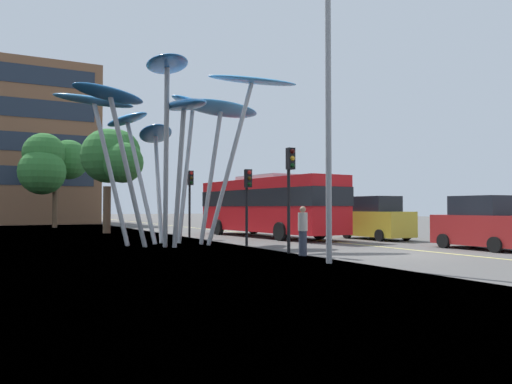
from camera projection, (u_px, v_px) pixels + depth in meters
ground at (387, 256)px, 18.07m from camera, size 120.00×240.00×0.10m
red_bus at (267, 203)px, 29.07m from camera, size 3.61×11.71×3.56m
leaf_sculpture at (171, 115)px, 23.11m from camera, size 10.45×11.15×7.91m
traffic_light_kerb_near at (290, 177)px, 18.60m from camera, size 0.28×0.42×3.91m
traffic_light_kerb_far at (248, 190)px, 22.24m from camera, size 0.28×0.42×3.39m
traffic_light_island_mid at (190, 189)px, 27.90m from camera, size 0.28×0.42×3.75m
car_parked_near at (484, 224)px, 20.44m from camera, size 2.07×3.94×2.18m
car_parked_mid at (376, 219)px, 26.83m from camera, size 1.98×4.26×2.30m
street_lamp at (337, 83)px, 15.62m from camera, size 1.69×0.44×8.91m
tree_pavement_near at (114, 156)px, 34.17m from camera, size 4.06×4.56×7.09m
tree_pavement_far at (50, 163)px, 42.89m from camera, size 5.96×5.37×8.02m
pedestrian at (303, 231)px, 17.72m from camera, size 0.34×0.34×1.74m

